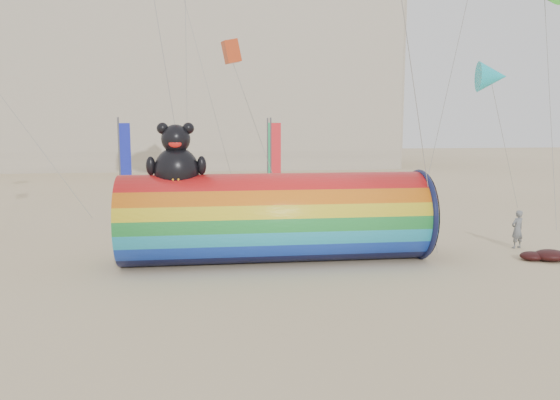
{
  "coord_description": "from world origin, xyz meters",
  "views": [
    {
      "loc": [
        -1.76,
        -16.35,
        5.02
      ],
      "look_at": [
        0.5,
        1.5,
        2.4
      ],
      "focal_mm": 35.0,
      "sensor_mm": 36.0,
      "label": 1
    }
  ],
  "objects": [
    {
      "name": "ground",
      "position": [
        0.0,
        0.0,
        0.0
      ],
      "size": [
        160.0,
        160.0,
        0.0
      ],
      "primitive_type": "plane",
      "color": "#CCB58C",
      "rests_on": "ground"
    },
    {
      "name": "hotel_building",
      "position": [
        -12.0,
        45.95,
        10.31
      ],
      "size": [
        60.4,
        15.4,
        20.6
      ],
      "color": "#B7AD99",
      "rests_on": "ground"
    },
    {
      "name": "windsock_assembly",
      "position": [
        0.49,
        2.74,
        1.67
      ],
      "size": [
        10.93,
        3.33,
        5.04
      ],
      "color": "red",
      "rests_on": "ground"
    },
    {
      "name": "kite_handler",
      "position": [
        10.23,
        3.48,
        0.76
      ],
      "size": [
        0.64,
        0.51,
        1.52
      ],
      "primitive_type": "imported",
      "rotation": [
        0.0,
        0.0,
        3.43
      ],
      "color": "slate",
      "rests_on": "ground"
    },
    {
      "name": "fabric_bundle",
      "position": [
        10.56,
        1.51,
        0.17
      ],
      "size": [
        2.62,
        1.35,
        0.41
      ],
      "color": "#3E0C0B",
      "rests_on": "ground"
    },
    {
      "name": "festival_banners",
      "position": [
        -0.77,
        15.56,
        2.64
      ],
      "size": [
        9.03,
        5.61,
        5.2
      ],
      "color": "#59595E",
      "rests_on": "ground"
    }
  ]
}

